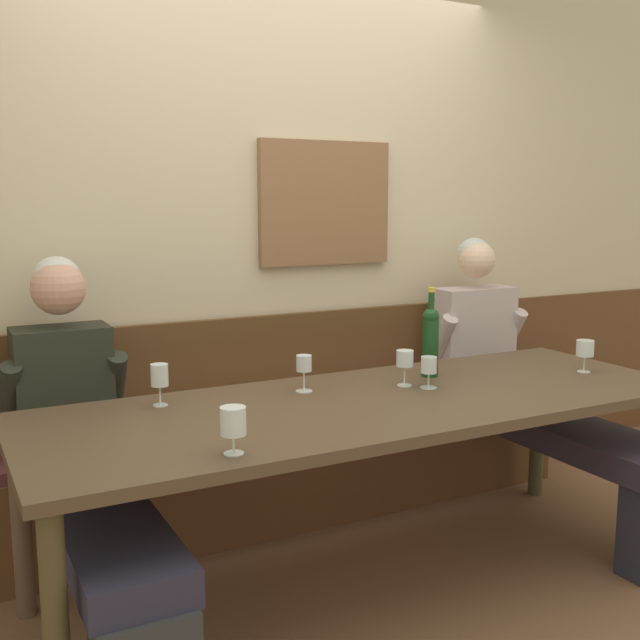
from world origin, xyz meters
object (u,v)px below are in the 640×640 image
at_px(wine_bottle_amber_mid, 430,339).
at_px(wine_glass_near_bucket, 429,367).
at_px(wine_glass_center_rear, 160,378).
at_px(dining_table, 373,416).
at_px(person_center_left_seat, 527,386).
at_px(wine_glass_mid_right, 585,349).
at_px(wine_glass_mid_left, 405,360).
at_px(wine_glass_left_end, 233,422).
at_px(wall_bench, 289,458).
at_px(person_center_right_seat, 83,444).
at_px(wine_glass_center_front, 304,365).

relative_size(wine_bottle_amber_mid, wine_glass_near_bucket, 2.99).
relative_size(wine_bottle_amber_mid, wine_glass_center_rear, 2.46).
height_order(dining_table, wine_glass_near_bucket, wine_glass_near_bucket).
distance_m(dining_table, wine_glass_near_bucket, 0.33).
xyz_separation_m(dining_table, person_center_left_seat, (1.07, 0.32, -0.08)).
bearing_deg(wine_glass_mid_right, dining_table, 177.60).
xyz_separation_m(wine_bottle_amber_mid, wine_glass_near_bucket, (-0.13, -0.17, -0.08)).
distance_m(wine_glass_mid_right, wine_glass_mid_left, 0.85).
relative_size(person_center_left_seat, wine_glass_near_bucket, 10.68).
bearing_deg(wine_glass_mid_right, wine_glass_left_end, -170.44).
height_order(wall_bench, wine_glass_center_rear, wall_bench).
bearing_deg(wine_glass_left_end, wine_glass_mid_left, 26.44).
bearing_deg(person_center_right_seat, person_center_left_seat, -0.86).
bearing_deg(wall_bench, wine_glass_mid_left, -70.62).
xyz_separation_m(person_center_right_seat, wine_glass_center_rear, (0.27, -0.07, 0.23)).
distance_m(wall_bench, wine_bottle_amber_mid, 0.92).
height_order(wall_bench, wine_bottle_amber_mid, wine_bottle_amber_mid).
bearing_deg(person_center_left_seat, wine_glass_mid_right, -93.03).
height_order(wall_bench, wine_glass_left_end, wall_bench).
distance_m(person_center_left_seat, wine_glass_mid_left, 0.91).
height_order(dining_table, wine_glass_center_rear, wine_glass_center_rear).
relative_size(person_center_left_seat, wine_glass_mid_left, 9.33).
relative_size(wall_bench, wine_glass_left_end, 20.12).
distance_m(wine_glass_mid_right, wine_glass_near_bucket, 0.77).
height_order(person_center_right_seat, wine_glass_mid_right, person_center_right_seat).
bearing_deg(dining_table, wall_bench, 90.00).
bearing_deg(wine_glass_mid_right, person_center_left_seat, 86.97).
relative_size(person_center_right_seat, wine_glass_center_front, 9.44).
distance_m(dining_table, person_center_left_seat, 1.12).
xyz_separation_m(dining_table, person_center_right_seat, (-1.00, 0.35, -0.05)).
xyz_separation_m(wine_glass_center_rear, wine_glass_mid_left, (0.95, -0.17, -0.00)).
bearing_deg(wine_glass_left_end, wine_glass_center_front, 47.50).
distance_m(wine_glass_center_rear, wine_glass_left_end, 0.62).
bearing_deg(wine_bottle_amber_mid, wall_bench, 127.55).
height_order(wine_glass_center_rear, wine_glass_left_end, wine_glass_center_rear).
xyz_separation_m(dining_table, wine_glass_center_front, (-0.18, 0.22, 0.17)).
xyz_separation_m(person_center_left_seat, wine_glass_center_front, (-1.25, -0.10, 0.25)).
bearing_deg(wine_glass_center_rear, wine_glass_mid_right, -10.42).
height_order(wine_glass_mid_left, wine_glass_left_end, wine_glass_mid_left).
bearing_deg(wine_glass_mid_right, wine_glass_center_front, 167.79).
relative_size(wine_bottle_amber_mid, wine_glass_mid_right, 2.70).
bearing_deg(wine_glass_center_rear, wine_bottle_amber_mid, -3.80).
bearing_deg(person_center_right_seat, wine_glass_near_bucket, -13.49).
relative_size(wine_glass_mid_right, wine_glass_center_front, 0.97).
relative_size(wine_glass_near_bucket, wine_glass_center_front, 0.88).
height_order(person_center_left_seat, wine_glass_mid_right, person_center_left_seat).
xyz_separation_m(dining_table, wine_glass_mid_right, (1.05, -0.04, 0.17)).
bearing_deg(wall_bench, wine_glass_center_front, -108.84).
bearing_deg(wine_glass_mid_right, wine_glass_near_bucket, 173.64).
distance_m(dining_table, wine_glass_mid_right, 1.07).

